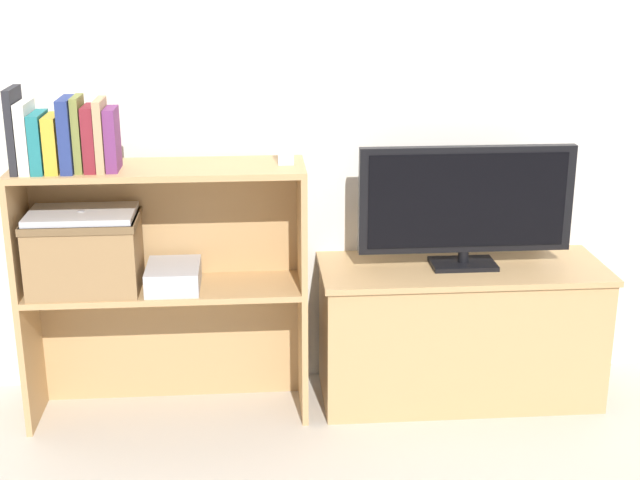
% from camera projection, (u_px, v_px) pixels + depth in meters
% --- Properties ---
extents(ground_plane, '(16.00, 16.00, 0.00)m').
position_uv_depth(ground_plane, '(323.00, 425.00, 2.99)').
color(ground_plane, '#BCB2A3').
extents(wall_back, '(10.00, 0.05, 2.40)m').
position_uv_depth(wall_back, '(314.00, 50.00, 3.01)').
color(wall_back, silver).
rests_on(wall_back, ground_plane).
extents(tv_stand, '(0.98, 0.39, 0.49)m').
position_uv_depth(tv_stand, '(459.00, 331.00, 3.13)').
color(tv_stand, tan).
rests_on(tv_stand, ground_plane).
extents(tv, '(0.73, 0.14, 0.42)m').
position_uv_depth(tv, '(466.00, 203.00, 2.99)').
color(tv, black).
rests_on(tv, tv_stand).
extents(bookshelf_lower_tier, '(0.93, 0.27, 0.47)m').
position_uv_depth(bookshelf_lower_tier, '(169.00, 327.00, 3.05)').
color(bookshelf_lower_tier, tan).
rests_on(bookshelf_lower_tier, ground_plane).
extents(bookshelf_upper_tier, '(0.93, 0.27, 0.40)m').
position_uv_depth(bookshelf_upper_tier, '(163.00, 206.00, 2.91)').
color(bookshelf_upper_tier, tan).
rests_on(bookshelf_upper_tier, bookshelf_lower_tier).
extents(book_charcoal, '(0.02, 0.15, 0.26)m').
position_uv_depth(book_charcoal, '(15.00, 130.00, 2.71)').
color(book_charcoal, '#232328').
rests_on(book_charcoal, bookshelf_upper_tier).
extents(book_ivory, '(0.03, 0.16, 0.22)m').
position_uv_depth(book_ivory, '(27.00, 137.00, 2.72)').
color(book_ivory, silver).
rests_on(book_ivory, bookshelf_upper_tier).
extents(book_teal, '(0.04, 0.16, 0.18)m').
position_uv_depth(book_teal, '(39.00, 142.00, 2.73)').
color(book_teal, '#1E7075').
rests_on(book_teal, bookshelf_upper_tier).
extents(book_mustard, '(0.04, 0.15, 0.17)m').
position_uv_depth(book_mustard, '(54.00, 143.00, 2.74)').
color(book_mustard, gold).
rests_on(book_mustard, bookshelf_upper_tier).
extents(book_navy, '(0.04, 0.16, 0.23)m').
position_uv_depth(book_navy, '(68.00, 135.00, 2.73)').
color(book_navy, navy).
rests_on(book_navy, bookshelf_upper_tier).
extents(book_olive, '(0.02, 0.13, 0.23)m').
position_uv_depth(book_olive, '(79.00, 134.00, 2.73)').
color(book_olive, olive).
rests_on(book_olive, bookshelf_upper_tier).
extents(book_maroon, '(0.04, 0.13, 0.20)m').
position_uv_depth(book_maroon, '(91.00, 138.00, 2.74)').
color(book_maroon, maroon).
rests_on(book_maroon, bookshelf_upper_tier).
extents(book_tan, '(0.02, 0.14, 0.22)m').
position_uv_depth(book_tan, '(101.00, 135.00, 2.74)').
color(book_tan, tan).
rests_on(book_tan, bookshelf_upper_tier).
extents(book_plum, '(0.03, 0.12, 0.19)m').
position_uv_depth(book_plum, '(112.00, 139.00, 2.75)').
color(book_plum, '#6B2D66').
rests_on(book_plum, bookshelf_upper_tier).
extents(baby_monitor, '(0.05, 0.04, 0.13)m').
position_uv_depth(baby_monitor, '(286.00, 149.00, 2.83)').
color(baby_monitor, white).
rests_on(baby_monitor, bookshelf_upper_tier).
extents(storage_basket_left, '(0.36, 0.24, 0.25)m').
position_uv_depth(storage_basket_left, '(84.00, 251.00, 2.87)').
color(storage_basket_left, '#937047').
rests_on(storage_basket_left, bookshelf_lower_tier).
extents(laptop, '(0.34, 0.22, 0.02)m').
position_uv_depth(laptop, '(81.00, 214.00, 2.83)').
color(laptop, '#BCBCC1').
rests_on(laptop, storage_basket_left).
extents(magazine_stack, '(0.17, 0.21, 0.08)m').
position_uv_depth(magazine_stack, '(174.00, 276.00, 2.91)').
color(magazine_stack, '#B2B2B7').
rests_on(magazine_stack, bookshelf_lower_tier).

